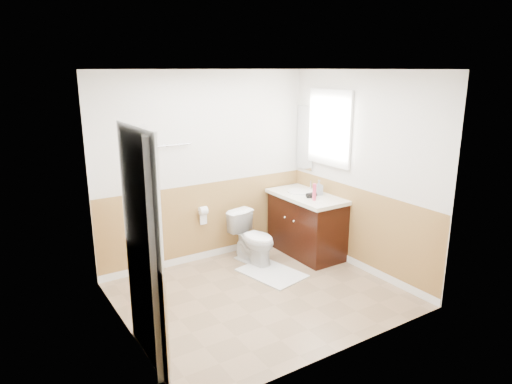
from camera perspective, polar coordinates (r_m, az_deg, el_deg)
floor at (r=5.37m, az=0.55°, el=-12.69°), size 3.00×3.00×0.00m
ceiling at (r=4.74m, az=0.63°, el=15.07°), size 3.00×3.00×0.00m
wall_back at (r=6.01m, az=-6.22°, el=3.00°), size 3.00×0.00×3.00m
wall_front at (r=3.93m, az=11.04°, el=-3.80°), size 3.00×0.00×3.00m
wall_left at (r=4.31m, az=-16.38°, el=-2.47°), size 0.00×3.00×3.00m
wall_right at (r=5.84m, az=13.01°, el=2.35°), size 0.00×3.00×3.00m
wainscot_back at (r=6.20m, az=-5.97°, el=-3.81°), size 3.00×0.00×3.00m
wainscot_front at (r=4.24m, az=10.40°, el=-13.39°), size 3.00×0.00×3.00m
wainscot_left at (r=4.58m, az=-15.53°, el=-11.41°), size 0.00×2.60×2.60m
wainscot_right at (r=6.04m, az=12.51°, el=-4.62°), size 0.00×2.60×2.60m
toilet at (r=6.06m, az=-0.34°, el=-5.78°), size 0.51×0.73×0.68m
bath_mat at (r=5.85m, az=1.97°, el=-10.09°), size 0.70×0.89×0.02m
vanity_cabinet at (r=6.38m, az=6.32°, el=-4.22°), size 0.55×1.10×0.80m
vanity_knob_left at (r=6.08m, az=4.74°, el=-3.67°), size 0.03×0.03×0.03m
vanity_knob_right at (r=6.23m, az=3.63°, el=-3.17°), size 0.03×0.03×0.03m
countertop at (r=6.24m, az=6.36°, el=-0.55°), size 0.60×1.15×0.05m
sink_basin at (r=6.35m, az=5.59°, el=0.07°), size 0.36×0.36×0.02m
faucet at (r=6.45m, az=6.87°, el=0.81°), size 0.02×0.02×0.14m
lotion_bottle at (r=5.96m, az=7.31°, el=-0.01°), size 0.05×0.05×0.22m
soap_dispenser at (r=6.23m, az=7.83°, el=0.57°), size 0.11×0.11×0.20m
hair_dryer_body at (r=6.10m, az=6.93°, el=-0.37°), size 0.14×0.07×0.07m
hair_dryer_handle at (r=6.11m, az=6.55°, el=-0.63°), size 0.03×0.03×0.07m
mirror_panel at (r=6.57m, az=6.16°, el=6.72°), size 0.02×0.35×0.90m
window_frame at (r=6.15m, az=9.17°, el=7.92°), size 0.04×0.80×1.00m
window_glass at (r=6.17m, az=9.29°, el=7.92°), size 0.01×0.70×0.90m
door at (r=4.00m, az=-12.89°, el=-7.07°), size 0.29×0.78×2.04m
door_frame at (r=3.98m, az=-13.93°, el=-7.13°), size 0.02×0.92×2.10m
door_knob at (r=4.34m, az=-13.59°, el=-6.33°), size 0.06×0.06×0.06m
towel_bar at (r=5.68m, az=-11.08°, el=5.69°), size 0.62×0.02×0.02m
tp_holder_bar at (r=6.04m, az=-6.62°, el=-2.34°), size 0.14×0.02×0.02m
tp_roll at (r=6.04m, az=-6.62°, el=-2.34°), size 0.10×0.11×0.11m
tp_sheet at (r=6.08m, az=-6.58°, el=-3.32°), size 0.10×0.01×0.16m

